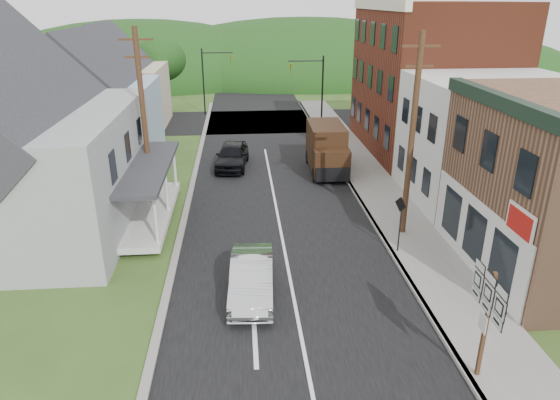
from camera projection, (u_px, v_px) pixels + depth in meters
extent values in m
plane|color=#2D4719|center=(290.00, 278.00, 19.52)|extent=(120.00, 120.00, 0.00)
cube|color=black|center=(272.00, 188.00, 28.76)|extent=(9.00, 90.00, 0.02)
cube|color=black|center=(259.00, 121.00, 44.46)|extent=(60.00, 9.00, 0.02)
cube|color=slate|center=(382.00, 197.00, 27.33)|extent=(2.80, 55.00, 0.15)
cube|color=slate|center=(358.00, 198.00, 27.23)|extent=(0.20, 55.00, 0.15)
cube|color=slate|center=(188.00, 203.00, 26.53)|extent=(0.30, 55.00, 0.12)
cube|color=silver|center=(490.00, 141.00, 26.09)|extent=(8.00, 7.00, 6.50)
cube|color=maroon|center=(429.00, 80.00, 34.21)|extent=(8.00, 12.00, 10.00)
cube|color=#95979A|center=(20.00, 171.00, 23.12)|extent=(10.00, 12.00, 5.50)
cube|color=#91A9C5|center=(102.00, 122.00, 33.45)|extent=(7.00, 8.00, 5.00)
cube|color=#C0AE95|center=(122.00, 97.00, 41.73)|extent=(7.00, 8.00, 5.00)
cylinder|color=#472D19|center=(412.00, 140.00, 21.49)|extent=(0.26, 0.26, 9.00)
cube|color=#472D19|center=(421.00, 46.00, 20.03)|extent=(1.60, 0.10, 0.10)
cube|color=#472D19|center=(419.00, 66.00, 20.33)|extent=(1.20, 0.10, 0.10)
cylinder|color=#472D19|center=(144.00, 122.00, 24.73)|extent=(0.26, 0.26, 9.00)
cube|color=#472D19|center=(136.00, 39.00, 23.26)|extent=(1.60, 0.10, 0.10)
cube|color=#472D19|center=(137.00, 57.00, 23.56)|extent=(1.20, 0.10, 0.10)
cylinder|color=black|center=(322.00, 94.00, 40.49)|extent=(0.14, 0.14, 6.00)
cylinder|color=black|center=(306.00, 61.00, 39.40)|extent=(2.80, 0.10, 0.10)
imported|color=olive|center=(291.00, 70.00, 39.58)|extent=(0.16, 0.20, 1.00)
cylinder|color=black|center=(203.00, 82.00, 46.19)|extent=(0.14, 0.14, 6.00)
cylinder|color=black|center=(217.00, 53.00, 45.32)|extent=(2.80, 0.10, 0.10)
imported|color=olive|center=(231.00, 60.00, 45.68)|extent=(0.16, 0.20, 1.00)
cylinder|color=#382616|center=(163.00, 91.00, 47.66)|extent=(0.36, 0.36, 3.92)
ellipsoid|color=black|center=(160.00, 59.00, 46.56)|extent=(4.80, 4.80, 4.08)
ellipsoid|color=black|center=(251.00, 76.00, 70.33)|extent=(90.00, 30.00, 16.00)
imported|color=silver|center=(252.00, 278.00, 18.16)|extent=(1.77, 4.47, 1.45)
imported|color=black|center=(232.00, 156.00, 32.06)|extent=(2.41, 4.87, 1.59)
cube|color=black|center=(326.00, 145.00, 31.48)|extent=(2.20, 4.06, 2.64)
cube|color=black|center=(331.00, 163.00, 29.46)|extent=(2.13, 1.51, 1.73)
cube|color=black|center=(331.00, 150.00, 29.35)|extent=(1.94, 1.14, 0.05)
cube|color=black|center=(333.00, 175.00, 28.91)|extent=(2.00, 0.19, 0.82)
cylinder|color=black|center=(315.00, 175.00, 29.77)|extent=(0.28, 0.83, 0.82)
cylinder|color=black|center=(346.00, 174.00, 29.86)|extent=(0.28, 0.83, 0.82)
cylinder|color=black|center=(308.00, 157.00, 33.13)|extent=(0.28, 0.83, 0.82)
cylinder|color=black|center=(337.00, 156.00, 33.23)|extent=(0.28, 0.83, 0.82)
cube|color=#472D19|center=(486.00, 326.00, 13.70)|extent=(0.11, 0.11, 3.35)
cube|color=black|center=(490.00, 293.00, 13.30)|extent=(0.11, 1.91, 0.08)
cube|color=silver|center=(502.00, 293.00, 12.52)|extent=(0.04, 0.53, 0.21)
cube|color=silver|center=(499.00, 307.00, 12.68)|extent=(0.04, 0.57, 0.53)
cube|color=silver|center=(497.00, 321.00, 12.84)|extent=(0.04, 0.53, 0.27)
cube|color=silver|center=(491.00, 279.00, 13.14)|extent=(0.04, 0.53, 0.21)
cube|color=silver|center=(488.00, 293.00, 13.30)|extent=(0.04, 0.57, 0.53)
cube|color=silver|center=(486.00, 306.00, 13.46)|extent=(0.04, 0.53, 0.27)
cube|color=silver|center=(480.00, 266.00, 13.76)|extent=(0.04, 0.53, 0.21)
cube|color=silver|center=(478.00, 280.00, 13.92)|extent=(0.04, 0.57, 0.53)
cube|color=silver|center=(476.00, 293.00, 14.08)|extent=(0.04, 0.53, 0.27)
cube|color=silver|center=(483.00, 323.00, 13.66)|extent=(0.04, 0.43, 0.53)
cylinder|color=black|center=(400.00, 226.00, 20.90)|extent=(0.08, 0.08, 2.35)
cube|color=black|center=(401.00, 204.00, 20.52)|extent=(0.28, 0.64, 0.69)
cube|color=#E3A70B|center=(401.00, 204.00, 20.52)|extent=(0.26, 0.58, 0.62)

